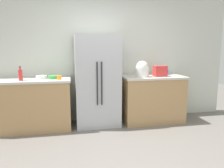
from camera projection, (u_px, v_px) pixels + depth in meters
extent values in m
plane|color=slate|center=(122.00, 163.00, 2.91)|extent=(10.98, 10.98, 0.00)
cube|color=silver|center=(100.00, 54.00, 4.53)|extent=(5.49, 0.10, 2.74)
cube|color=tan|center=(30.00, 106.00, 4.05)|extent=(1.46, 0.65, 0.89)
cube|color=beige|center=(28.00, 80.00, 3.97)|extent=(1.49, 0.68, 0.04)
cube|color=tan|center=(152.00, 100.00, 4.51)|extent=(1.20, 0.65, 0.89)
cube|color=beige|center=(153.00, 77.00, 4.43)|extent=(1.23, 0.68, 0.04)
cube|color=#B2B5BA|center=(97.00, 81.00, 4.24)|extent=(0.83, 0.60, 1.72)
cylinder|color=#262628|center=(97.00, 84.00, 3.92)|extent=(0.02, 0.02, 0.78)
cylinder|color=#262628|center=(102.00, 84.00, 3.94)|extent=(0.02, 0.02, 0.78)
cube|color=red|center=(160.00, 71.00, 4.35)|extent=(0.25, 0.16, 0.21)
cylinder|color=white|center=(142.00, 72.00, 4.29)|extent=(0.25, 0.25, 0.19)
sphere|color=white|center=(142.00, 67.00, 4.27)|extent=(0.23, 0.23, 0.23)
cylinder|color=red|center=(20.00, 75.00, 3.80)|extent=(0.07, 0.07, 0.19)
cylinder|color=red|center=(20.00, 69.00, 3.78)|extent=(0.03, 0.03, 0.04)
cylinder|color=#333338|center=(20.00, 67.00, 3.77)|extent=(0.04, 0.04, 0.02)
cylinder|color=orange|center=(59.00, 77.00, 3.94)|extent=(0.08, 0.08, 0.07)
cylinder|color=blue|center=(166.00, 72.00, 4.60)|extent=(0.09, 0.09, 0.10)
cylinder|color=yellow|center=(155.00, 72.00, 4.64)|extent=(0.08, 0.08, 0.11)
cylinder|color=green|center=(54.00, 77.00, 4.04)|extent=(0.19, 0.19, 0.06)
cylinder|color=white|center=(42.00, 77.00, 4.04)|extent=(0.20, 0.20, 0.06)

